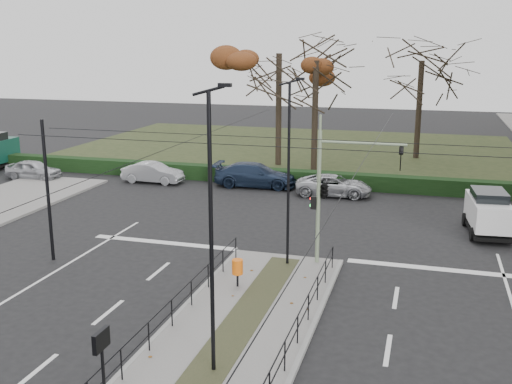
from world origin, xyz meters
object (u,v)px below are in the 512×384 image
(traffic_light, at_px, (327,188))
(parked_car_first, at_px, (33,170))
(rust_tree, at_px, (279,54))
(parked_car_third, at_px, (255,175))
(white_van, at_px, (488,211))
(litter_bin, at_px, (237,267))
(parked_car_fourth, at_px, (334,185))
(parked_car_second, at_px, (153,173))
(bare_tree_center, at_px, (422,68))
(streetlamp_median_near, at_px, (212,232))
(info_panel, at_px, (102,351))
(streetlamp_median_far, at_px, (289,172))
(bare_tree_near, at_px, (316,69))

(traffic_light, bearing_deg, parked_car_first, 153.49)
(parked_car_first, relative_size, rust_tree, 0.36)
(parked_car_third, relative_size, white_van, 1.31)
(litter_bin, bearing_deg, parked_car_fourth, 85.64)
(parked_car_third, bearing_deg, rust_tree, -1.36)
(litter_bin, relative_size, parked_car_fourth, 0.23)
(parked_car_second, xyz_separation_m, parked_car_fourth, (12.13, -0.21, -0.04))
(parked_car_first, relative_size, bare_tree_center, 0.38)
(streetlamp_median_near, bearing_deg, white_van, 62.20)
(white_van, height_order, bare_tree_center, bare_tree_center)
(rust_tree, bearing_deg, parked_car_second, -129.75)
(traffic_light, relative_size, bare_tree_center, 0.54)
(parked_car_second, bearing_deg, parked_car_third, -83.17)
(rust_tree, bearing_deg, traffic_light, -70.76)
(parked_car_first, relative_size, parked_car_third, 0.73)
(parked_car_fourth, relative_size, white_van, 1.13)
(traffic_light, bearing_deg, info_panel, -104.51)
(streetlamp_median_near, xyz_separation_m, streetlamp_median_far, (0.06, 8.68, -0.15))
(streetlamp_median_far, bearing_deg, parked_car_second, 133.70)
(litter_bin, distance_m, bare_tree_center, 30.57)
(traffic_light, bearing_deg, litter_bin, -128.37)
(info_panel, bearing_deg, parked_car_fourth, 86.12)
(parked_car_first, distance_m, parked_car_third, 15.35)
(rust_tree, bearing_deg, streetlamp_median_near, -79.31)
(litter_bin, relative_size, info_panel, 0.44)
(parked_car_third, bearing_deg, bare_tree_near, -28.42)
(parked_car_second, xyz_separation_m, bare_tree_center, (16.60, 13.75, 6.53))
(litter_bin, distance_m, streetlamp_median_near, 6.79)
(info_panel, relative_size, streetlamp_median_far, 0.32)
(rust_tree, bearing_deg, litter_bin, -79.54)
(parked_car_first, bearing_deg, bare_tree_near, -66.48)
(bare_tree_center, distance_m, bare_tree_near, 9.98)
(rust_tree, distance_m, bare_tree_center, 11.61)
(info_panel, height_order, bare_tree_center, bare_tree_center)
(rust_tree, relative_size, bare_tree_center, 1.07)
(bare_tree_near, bearing_deg, info_panel, -88.35)
(white_van, distance_m, bare_tree_center, 20.79)
(white_van, bearing_deg, parked_car_fourth, 146.16)
(streetlamp_median_near, distance_m, streetlamp_median_far, 8.68)
(traffic_light, xyz_separation_m, bare_tree_near, (-4.05, 18.87, 3.98))
(litter_bin, xyz_separation_m, streetlamp_median_near, (1.20, -5.84, 3.24))
(info_panel, height_order, bare_tree_near, bare_tree_near)
(parked_car_fourth, bearing_deg, rust_tree, 30.51)
(litter_bin, height_order, bare_tree_near, bare_tree_near)
(traffic_light, xyz_separation_m, parked_car_second, (-13.65, 12.23, -2.66))
(traffic_light, distance_m, parked_car_fourth, 12.41)
(litter_bin, relative_size, streetlamp_median_near, 0.13)
(white_van, bearing_deg, parked_car_second, 164.22)
(rust_tree, distance_m, bare_tree_near, 3.42)
(traffic_light, distance_m, white_van, 9.62)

